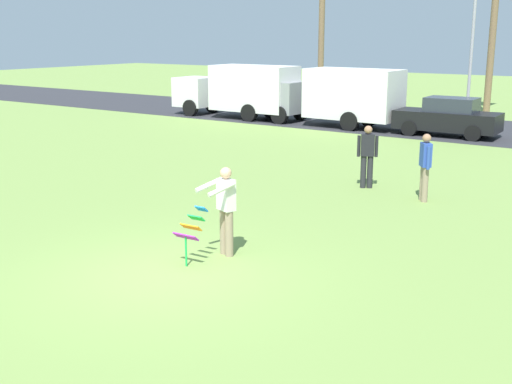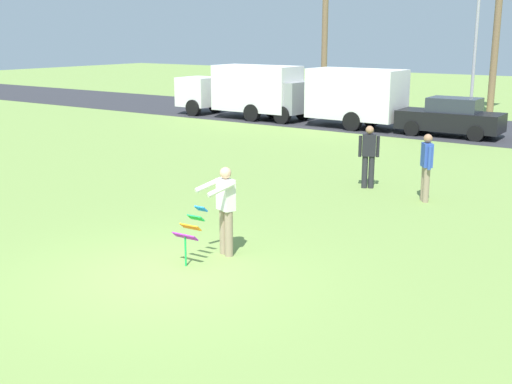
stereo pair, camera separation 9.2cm
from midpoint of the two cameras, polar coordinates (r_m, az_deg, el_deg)
ground_plane at (r=11.78m, az=-8.03°, el=-7.18°), size 120.00×120.00×0.00m
road_strip at (r=30.29m, az=19.90°, el=5.00°), size 120.00×8.00×0.01m
person_kite_flyer at (r=12.41m, az=-2.91°, el=-1.36°), size 0.69×0.76×1.73m
kite_held at (r=12.07m, az=-5.90°, el=-3.19°), size 0.52×0.64×1.04m
parked_truck_white_box at (r=33.04m, az=-1.44°, el=8.93°), size 6.70×2.13×2.62m
parked_truck_grey_van at (r=30.18m, az=7.01°, el=8.38°), size 6.76×2.26×2.62m
parked_car_black at (r=28.25m, az=16.33°, el=6.27°), size 4.25×1.94×1.60m
streetlight_pole at (r=35.26m, az=18.40°, el=12.77°), size 0.24×1.65×7.00m
person_walker_near at (r=18.15m, az=9.56°, el=3.24°), size 0.51×0.37×1.73m
person_walker_far at (r=16.99m, az=14.41°, el=2.28°), size 0.39×0.48×1.73m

